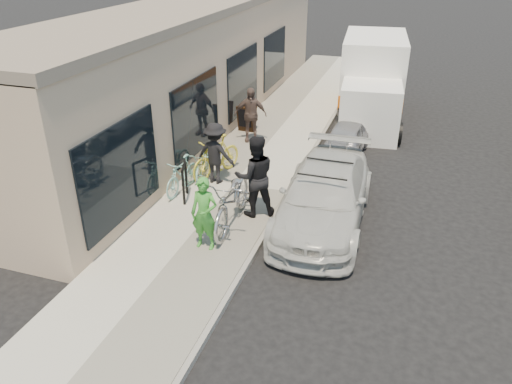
# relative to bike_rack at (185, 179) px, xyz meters

# --- Properties ---
(ground) EXTENTS (120.00, 120.00, 0.00)m
(ground) POSITION_rel_bike_rack_xyz_m (2.86, -1.78, -0.72)
(ground) COLOR black
(ground) RESTS_ON ground
(sidewalk) EXTENTS (3.00, 34.00, 0.15)m
(sidewalk) POSITION_rel_bike_rack_xyz_m (0.86, 1.22, -0.65)
(sidewalk) COLOR #AEAB9D
(sidewalk) RESTS_ON ground
(curb) EXTENTS (0.12, 34.00, 0.13)m
(curb) POSITION_rel_bike_rack_xyz_m (2.41, 1.22, -0.66)
(curb) COLOR gray
(curb) RESTS_ON ground
(storefront) EXTENTS (3.60, 20.00, 4.22)m
(storefront) POSITION_rel_bike_rack_xyz_m (-2.38, 6.21, 1.40)
(storefront) COLOR tan
(storefront) RESTS_ON ground
(bike_rack) EXTENTS (0.26, 0.64, 0.95)m
(bike_rack) POSITION_rel_bike_rack_xyz_m (0.00, 0.00, 0.00)
(bike_rack) COLOR black
(bike_rack) RESTS_ON sidewalk
(sandwich_board) EXTENTS (0.58, 0.59, 0.93)m
(sandwich_board) POSITION_rel_bike_rack_xyz_m (-0.16, 5.24, -0.10)
(sandwich_board) COLOR black
(sandwich_board) RESTS_ON sidewalk
(sedan_white) EXTENTS (2.15, 4.95, 1.46)m
(sedan_white) POSITION_rel_bike_rack_xyz_m (3.55, 0.21, -0.01)
(sedan_white) COLOR beige
(sedan_white) RESTS_ON ground
(sedan_silver) EXTENTS (1.38, 3.02, 1.00)m
(sedan_silver) POSITION_rel_bike_rack_xyz_m (3.36, 4.46, -0.22)
(sedan_silver) COLOR #A09FA5
(sedan_silver) RESTS_ON ground
(moving_truck) EXTENTS (2.80, 6.12, 2.92)m
(moving_truck) POSITION_rel_bike_rack_xyz_m (3.63, 8.69, 0.57)
(moving_truck) COLOR white
(moving_truck) RESTS_ON ground
(tandem_bike) EXTENTS (1.01, 2.51, 1.29)m
(tandem_bike) POSITION_rel_bike_rack_xyz_m (1.61, -0.81, 0.07)
(tandem_bike) COLOR #A9A9AC
(tandem_bike) RESTS_ON sidewalk
(woman_rider) EXTENTS (0.60, 0.39, 1.64)m
(woman_rider) POSITION_rel_bike_rack_xyz_m (1.38, -1.89, 0.25)
(woman_rider) COLOR green
(woman_rider) RESTS_ON sidewalk
(man_standing) EXTENTS (1.22, 1.13, 2.01)m
(man_standing) POSITION_rel_bike_rack_xyz_m (1.94, -0.17, 0.43)
(man_standing) COLOR black
(man_standing) RESTS_ON sidewalk
(cruiser_bike_a) EXTENTS (0.58, 1.61, 0.95)m
(cruiser_bike_a) POSITION_rel_bike_rack_xyz_m (-0.25, 0.37, -0.10)
(cruiser_bike_a) COLOR #7CBAAD
(cruiser_bike_a) RESTS_ON sidewalk
(cruiser_bike_b) EXTENTS (0.83, 1.59, 0.80)m
(cruiser_bike_b) POSITION_rel_bike_rack_xyz_m (-0.12, 1.38, -0.17)
(cruiser_bike_b) COLOR #7CBAAD
(cruiser_bike_b) RESTS_ON sidewalk
(cruiser_bike_c) EXTENTS (1.15, 1.96, 1.13)m
(cruiser_bike_c) POSITION_rel_bike_rack_xyz_m (0.23, 1.56, -0.00)
(cruiser_bike_c) COLOR gold
(cruiser_bike_c) RESTS_ON sidewalk
(bystander_a) EXTENTS (1.17, 0.77, 1.70)m
(bystander_a) POSITION_rel_bike_rack_xyz_m (0.38, 1.17, 0.28)
(bystander_a) COLOR black
(bystander_a) RESTS_ON sidewalk
(bystander_b) EXTENTS (1.13, 0.72, 1.79)m
(bystander_b) POSITION_rel_bike_rack_xyz_m (0.27, 4.42, 0.32)
(bystander_b) COLOR brown
(bystander_b) RESTS_ON sidewalk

